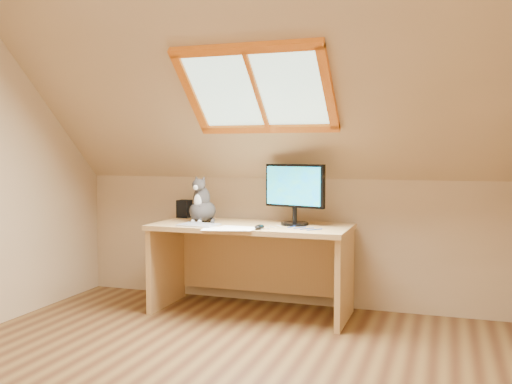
% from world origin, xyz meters
% --- Properties ---
extents(room_shell, '(3.52, 3.52, 2.41)m').
position_xyz_m(room_shell, '(0.00, -0.09, 1.43)').
color(room_shell, tan).
rests_on(room_shell, ground).
extents(desk, '(1.47, 0.64, 0.67)m').
position_xyz_m(desk, '(-0.16, 1.44, 0.46)').
color(desk, tan).
rests_on(desk, ground).
extents(monitor, '(0.48, 0.21, 0.45)m').
position_xyz_m(monitor, '(0.15, 1.45, 0.93)').
color(monitor, black).
rests_on(monitor, desk).
extents(cat, '(0.22, 0.26, 0.36)m').
position_xyz_m(cat, '(-0.57, 1.40, 0.80)').
color(cat, '#45403D').
rests_on(cat, desk).
extents(desk_speaker, '(0.11, 0.11, 0.14)m').
position_xyz_m(desk_speaker, '(-0.83, 1.63, 0.74)').
color(desk_speaker, black).
rests_on(desk_speaker, desk).
extents(graphics_tablet, '(0.29, 0.22, 0.01)m').
position_xyz_m(graphics_tablet, '(-0.50, 1.19, 0.68)').
color(graphics_tablet, '#B2B2B7').
rests_on(graphics_tablet, desk).
extents(mouse, '(0.07, 0.11, 0.03)m').
position_xyz_m(mouse, '(-0.02, 1.15, 0.69)').
color(mouse, black).
rests_on(mouse, desk).
extents(papers, '(0.33, 0.27, 0.00)m').
position_xyz_m(papers, '(-0.16, 1.12, 0.67)').
color(papers, white).
rests_on(papers, desk).
extents(cables, '(0.51, 0.26, 0.01)m').
position_xyz_m(cables, '(0.17, 1.26, 0.67)').
color(cables, silver).
rests_on(cables, desk).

